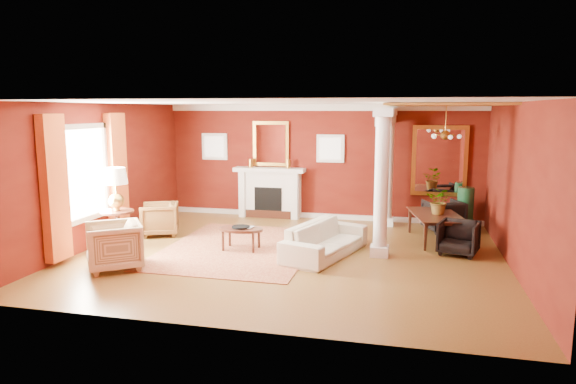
% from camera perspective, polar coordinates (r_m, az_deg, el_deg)
% --- Properties ---
extents(ground, '(8.00, 8.00, 0.00)m').
position_cam_1_polar(ground, '(9.99, 0.14, -6.96)').
color(ground, brown).
rests_on(ground, ground).
extents(room_shell, '(8.04, 7.04, 2.92)m').
position_cam_1_polar(room_shell, '(9.62, 0.15, 4.66)').
color(room_shell, '#62190D').
rests_on(room_shell, ground).
extents(fireplace, '(1.85, 0.42, 1.29)m').
position_cam_1_polar(fireplace, '(13.30, -2.05, -0.05)').
color(fireplace, white).
rests_on(fireplace, ground).
extents(overmantel_mirror, '(0.95, 0.07, 1.15)m').
position_cam_1_polar(overmantel_mirror, '(13.29, -1.92, 5.39)').
color(overmantel_mirror, gold).
rests_on(overmantel_mirror, fireplace).
extents(flank_window_left, '(0.70, 0.07, 0.70)m').
position_cam_1_polar(flank_window_left, '(13.79, -8.15, 5.02)').
color(flank_window_left, white).
rests_on(flank_window_left, room_shell).
extents(flank_window_right, '(0.70, 0.07, 0.70)m').
position_cam_1_polar(flank_window_right, '(12.99, 4.73, 4.83)').
color(flank_window_right, white).
rests_on(flank_window_right, room_shell).
extents(left_window, '(0.21, 2.55, 2.60)m').
position_cam_1_polar(left_window, '(10.73, -21.33, 1.31)').
color(left_window, white).
rests_on(left_window, room_shell).
extents(column_front, '(0.36, 0.36, 2.80)m').
position_cam_1_polar(column_front, '(9.75, 10.34, 1.08)').
color(column_front, white).
rests_on(column_front, ground).
extents(column_back, '(0.36, 0.36, 2.80)m').
position_cam_1_polar(column_back, '(12.42, 11.02, 2.77)').
color(column_back, white).
rests_on(column_back, ground).
extents(header_beam, '(0.30, 3.20, 0.32)m').
position_cam_1_polar(header_beam, '(11.25, 10.96, 8.22)').
color(header_beam, white).
rests_on(header_beam, column_front).
extents(amber_ceiling, '(2.30, 3.40, 0.04)m').
position_cam_1_polar(amber_ceiling, '(11.11, 16.98, 9.27)').
color(amber_ceiling, gold).
rests_on(amber_ceiling, room_shell).
extents(dining_mirror, '(1.30, 0.07, 1.70)m').
position_cam_1_polar(dining_mirror, '(12.87, 16.47, 3.33)').
color(dining_mirror, gold).
rests_on(dining_mirror, room_shell).
extents(chandelier, '(0.60, 0.62, 0.75)m').
position_cam_1_polar(chandelier, '(11.18, 17.07, 6.07)').
color(chandelier, gold).
rests_on(chandelier, room_shell).
extents(crown_trim, '(8.00, 0.08, 0.16)m').
position_cam_1_polar(crown_trim, '(12.99, 3.68, 9.35)').
color(crown_trim, white).
rests_on(crown_trim, room_shell).
extents(base_trim, '(8.00, 0.08, 0.12)m').
position_cam_1_polar(base_trim, '(13.27, 3.56, -2.66)').
color(base_trim, white).
rests_on(base_trim, ground).
extents(rug, '(2.92, 3.88, 0.02)m').
position_cam_1_polar(rug, '(10.48, -5.34, -6.17)').
color(rug, maroon).
rests_on(rug, ground).
extents(sofa, '(1.26, 2.25, 0.84)m').
position_cam_1_polar(sofa, '(9.85, 4.18, -4.67)').
color(sofa, beige).
rests_on(sofa, ground).
extents(armchair_leopard, '(0.96, 0.99, 0.80)m').
position_cam_1_polar(armchair_leopard, '(11.77, -14.10, -2.76)').
color(armchair_leopard, black).
rests_on(armchair_leopard, ground).
extents(armchair_stripe, '(1.20, 1.21, 0.92)m').
position_cam_1_polar(armchair_stripe, '(9.49, -18.79, -5.45)').
color(armchair_stripe, '#CDAE89').
rests_on(armchair_stripe, ground).
extents(coffee_table, '(0.89, 0.89, 0.45)m').
position_cam_1_polar(coffee_table, '(10.24, -5.25, -4.24)').
color(coffee_table, black).
rests_on(coffee_table, ground).
extents(coffee_book, '(0.18, 0.03, 0.24)m').
position_cam_1_polar(coffee_book, '(10.23, -4.91, -3.30)').
color(coffee_book, black).
rests_on(coffee_book, coffee_table).
extents(side_table, '(0.65, 0.65, 1.63)m').
position_cam_1_polar(side_table, '(10.83, -18.56, -0.13)').
color(side_table, black).
rests_on(side_table, ground).
extents(dining_table, '(0.91, 1.76, 0.94)m').
position_cam_1_polar(dining_table, '(11.30, 16.25, -2.98)').
color(dining_table, black).
rests_on(dining_table, ground).
extents(dining_chair_near, '(0.86, 0.83, 0.72)m').
position_cam_1_polar(dining_chair_near, '(10.43, 18.43, -4.68)').
color(dining_chair_near, black).
rests_on(dining_chair_near, ground).
extents(dining_chair_far, '(0.99, 0.96, 0.79)m').
position_cam_1_polar(dining_chair_far, '(12.28, 16.88, -2.39)').
color(dining_chair_far, black).
rests_on(dining_chair_far, ground).
extents(green_urn, '(0.42, 0.42, 1.01)m').
position_cam_1_polar(green_urn, '(12.64, 19.06, -2.20)').
color(green_urn, '#154224').
rests_on(green_urn, ground).
extents(potted_plant, '(0.70, 0.73, 0.44)m').
position_cam_1_polar(potted_plant, '(11.16, 16.58, 0.46)').
color(potted_plant, '#26591E').
rests_on(potted_plant, dining_table).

